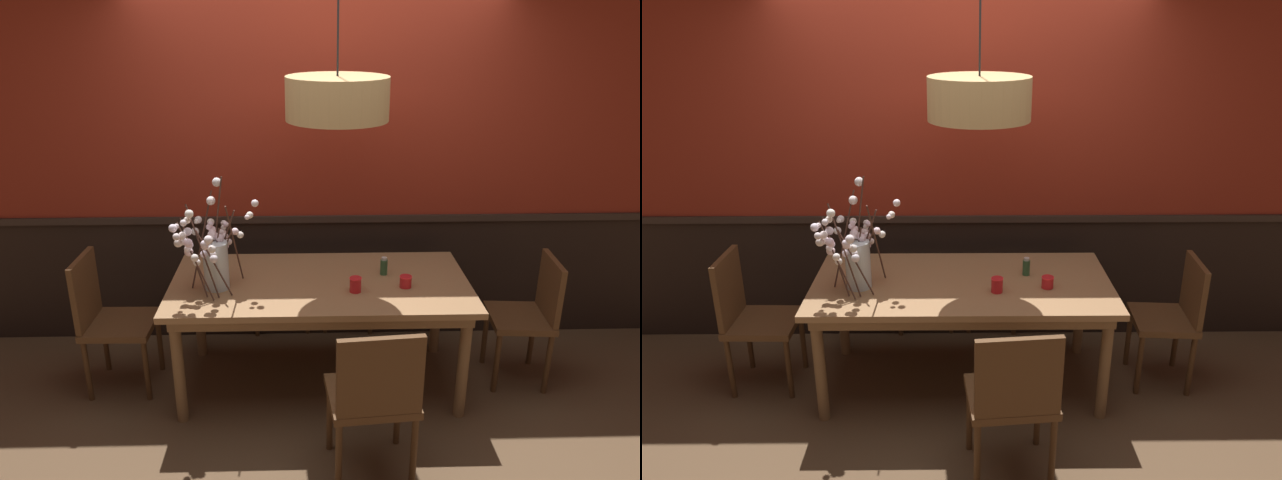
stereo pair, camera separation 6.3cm
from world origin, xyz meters
TOP-DOWN VIEW (x-y plane):
  - ground_plane at (0.00, 0.00)m, footprint 24.00×24.00m
  - back_wall at (0.00, 0.72)m, footprint 5.68×0.14m
  - dining_table at (0.00, 0.00)m, footprint 1.89×0.94m
  - chair_head_east_end at (1.39, 0.02)m, footprint 0.42×0.44m
  - chair_far_side_left at (-0.29, 0.90)m, footprint 0.48×0.44m
  - chair_head_west_end at (-1.37, 0.02)m, footprint 0.44×0.42m
  - chair_near_side_right at (0.25, -0.89)m, footprint 0.49×0.44m
  - chair_far_side_right at (0.25, 0.88)m, footprint 0.44×0.41m
  - vase_with_blossoms at (-0.65, -0.09)m, footprint 0.51×0.43m
  - candle_holder_nearer_center at (0.21, -0.16)m, footprint 0.08×0.08m
  - candle_holder_nearer_edge at (0.53, -0.10)m, footprint 0.08×0.08m
  - condiment_bottle at (0.42, 0.10)m, footprint 0.05×0.05m
  - pendant_lamp at (0.10, 0.01)m, footprint 0.60×0.60m

SIDE VIEW (x-z plane):
  - ground_plane at x=0.00m, z-range 0.00..0.00m
  - chair_head_east_end at x=1.39m, z-range 0.06..0.94m
  - chair_head_west_end at x=-1.37m, z-range 0.05..0.98m
  - chair_near_side_right at x=0.25m, z-range 0.07..0.99m
  - chair_far_side_right at x=0.25m, z-range 0.06..1.00m
  - chair_far_side_left at x=-0.29m, z-range 0.05..1.01m
  - dining_table at x=0.00m, z-range 0.30..1.05m
  - candle_holder_nearer_edge at x=0.53m, z-range 0.76..0.83m
  - candle_holder_nearer_center at x=0.21m, z-range 0.76..0.85m
  - condiment_bottle at x=0.42m, z-range 0.75..0.87m
  - vase_with_blossoms at x=-0.65m, z-range 0.63..1.32m
  - back_wall at x=0.00m, z-range -0.01..2.61m
  - pendant_lamp at x=0.10m, z-range 1.47..2.32m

